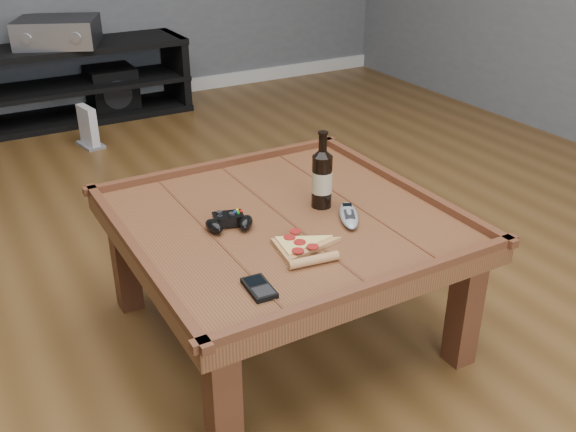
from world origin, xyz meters
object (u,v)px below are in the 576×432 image
media_console (81,82)px  av_receiver (58,32)px  pizza_slice (302,248)px  beer_bottle (322,177)px  game_console (88,128)px  coffee_table (284,233)px  smartphone (259,288)px  remote_control (349,215)px  subwoofer (112,90)px  game_controller (229,222)px

media_console → av_receiver: 0.35m
pizza_slice → beer_bottle: bearing=54.8°
beer_bottle → game_console: bearing=96.8°
coffee_table → pizza_slice: 0.23m
smartphone → game_console: (0.15, 2.52, -0.35)m
smartphone → remote_control: 0.49m
coffee_table → av_receiver: 2.75m
subwoofer → game_console: (-0.33, -0.62, -0.04)m
coffee_table → beer_bottle: size_ratio=3.98×
game_controller → pizza_slice: (0.12, -0.23, -0.01)m
av_receiver → subwoofer: (0.31, 0.05, -0.43)m
remote_control → game_console: remote_control is taller
beer_bottle → smartphone: beer_bottle is taller
beer_bottle → game_controller: (-0.33, 0.01, -0.08)m
av_receiver → game_console: 0.73m
pizza_slice → media_console: bearing=96.9°
av_receiver → coffee_table: bearing=-64.2°
remote_control → media_console: bearing=121.9°
game_controller → remote_control: game_controller is taller
coffee_table → remote_control: 0.22m
coffee_table → subwoofer: bearing=85.6°
game_controller → beer_bottle: bearing=13.9°
av_receiver → game_controller: bearing=-68.1°
pizza_slice → smartphone: 0.24m
pizza_slice → game_controller: bearing=126.0°
remote_control → subwoofer: 2.93m
media_console → pizza_slice: (-0.06, -2.96, 0.21)m
av_receiver → subwoofer: bearing=33.5°
media_console → remote_control: bearing=-86.6°
coffee_table → game_controller: size_ratio=6.40×
beer_bottle → smartphone: size_ratio=2.19×
media_console → game_controller: (-0.18, -2.73, 0.23)m
coffee_table → subwoofer: size_ratio=3.25×
coffee_table → smartphone: coffee_table is taller
beer_bottle → pizza_slice: (-0.21, -0.22, -0.09)m
media_console → remote_control: 2.88m
av_receiver → subwoofer: 0.53m
beer_bottle → smartphone: bearing=-140.1°
coffee_table → game_controller: (-0.18, 0.02, 0.08)m
pizza_slice → av_receiver: bearing=98.9°
coffee_table → beer_bottle: 0.22m
smartphone → av_receiver: bearing=90.8°
av_receiver → game_console: av_receiver is taller
media_console → beer_bottle: size_ratio=5.41×
game_controller → remote_control: 0.38m
media_console → remote_control: size_ratio=7.30×
smartphone → subwoofer: size_ratio=0.37×
beer_bottle → pizza_slice: 0.32m
coffee_table → smartphone: 0.43m
game_controller → smartphone: bearing=-87.1°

